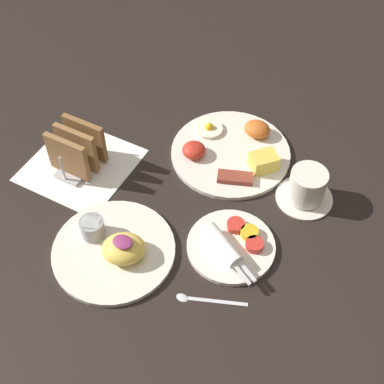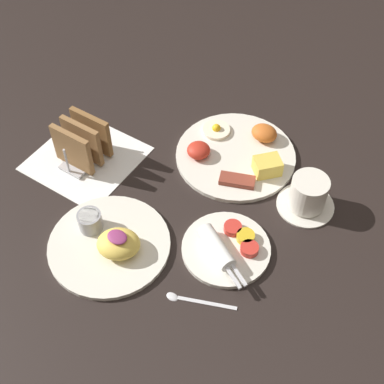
{
  "view_description": "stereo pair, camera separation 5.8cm",
  "coord_description": "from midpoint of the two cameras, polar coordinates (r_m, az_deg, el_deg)",
  "views": [
    {
      "loc": [
        0.38,
        -0.57,
        0.88
      ],
      "look_at": [
        0.05,
        0.05,
        0.03
      ],
      "focal_mm": 50.0,
      "sensor_mm": 36.0,
      "label": 1
    },
    {
      "loc": [
        0.43,
        -0.54,
        0.88
      ],
      "look_at": [
        0.05,
        0.05,
        0.03
      ],
      "focal_mm": 50.0,
      "sensor_mm": 36.0,
      "label": 2
    }
  ],
  "objects": [
    {
      "name": "ground_plane",
      "position": [
        1.11,
        -4.89,
        -1.87
      ],
      "size": [
        3.0,
        3.0,
        0.0
      ],
      "primitive_type": "plane",
      "color": "black"
    },
    {
      "name": "napkin_flat",
      "position": [
        1.22,
        -13.12,
        2.79
      ],
      "size": [
        0.22,
        0.22,
        0.0
      ],
      "color": "white",
      "rests_on": "ground_plane"
    },
    {
      "name": "plate_breakfast",
      "position": [
        1.2,
        2.96,
        4.37
      ],
      "size": [
        0.27,
        0.27,
        0.05
      ],
      "color": "silver",
      "rests_on": "ground_plane"
    },
    {
      "name": "plate_condiments",
      "position": [
        1.04,
        2.6,
        -5.7
      ],
      "size": [
        0.17,
        0.17,
        0.04
      ],
      "color": "silver",
      "rests_on": "ground_plane"
    },
    {
      "name": "plate_foreground",
      "position": [
        1.05,
        -9.95,
        -5.86
      ],
      "size": [
        0.24,
        0.24,
        0.06
      ],
      "color": "silver",
      "rests_on": "ground_plane"
    },
    {
      "name": "toast_rack",
      "position": [
        1.18,
        -13.55,
        4.42
      ],
      "size": [
        0.1,
        0.12,
        0.1
      ],
      "color": "#B7B7BC",
      "rests_on": "ground_plane"
    },
    {
      "name": "coffee_cup",
      "position": [
        1.12,
        10.7,
        0.44
      ],
      "size": [
        0.12,
        0.12,
        0.08
      ],
      "color": "silver",
      "rests_on": "ground_plane"
    },
    {
      "name": "teaspoon",
      "position": [
        0.99,
        -0.83,
        -11.4
      ],
      "size": [
        0.13,
        0.05,
        0.01
      ],
      "color": "silver",
      "rests_on": "ground_plane"
    }
  ]
}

